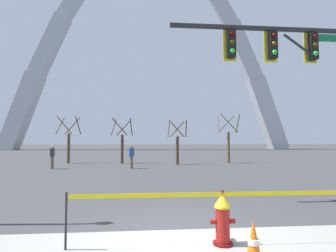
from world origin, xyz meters
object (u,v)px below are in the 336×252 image
Objects in this scene: monument_arch at (149,51)px; pedestrian_walking_left at (52,157)px; pedestrian_standing_center at (131,156)px; traffic_cone_by_hydrant at (254,246)px; fire_hydrant at (222,219)px; traffic_signal_gantry at (303,69)px.

pedestrian_walking_left is (-6.92, -36.37, -19.96)m from monument_arch.
pedestrian_walking_left is 5.26m from pedestrian_standing_center.
traffic_cone_by_hydrant is at bearing -61.23° from pedestrian_walking_left.
pedestrian_walking_left is at bearing 178.56° from pedestrian_standing_center.
fire_hydrant is at bearing -89.15° from monument_arch.
monument_arch is 37.27× the size of pedestrian_standing_center.
pedestrian_walking_left is (-11.44, 9.99, -3.45)m from traffic_signal_gantry.
traffic_signal_gantry is at bearing 49.96° from traffic_cone_by_hydrant.
pedestrian_standing_center is at bearing 100.32° from traffic_cone_by_hydrant.
fire_hydrant is 6.31m from traffic_signal_gantry.
monument_arch is at bearing 87.40° from pedestrian_standing_center.
traffic_signal_gantry is 4.04× the size of pedestrian_walking_left.
traffic_cone_by_hydrant is at bearing -79.17° from fire_hydrant.
traffic_signal_gantry is at bearing -41.14° from pedestrian_walking_left.
traffic_signal_gantry is at bearing -84.43° from monument_arch.
pedestrian_standing_center is (5.26, -0.13, 0.00)m from pedestrian_walking_left.
traffic_signal_gantry is 12.13m from pedestrian_standing_center.
traffic_cone_by_hydrant is (0.18, -0.96, -0.11)m from fire_hydrant.
fire_hydrant is at bearing -79.71° from pedestrian_standing_center.
monument_arch is at bearing 79.23° from pedestrian_walking_left.
traffic_cone_by_hydrant is at bearing -79.68° from pedestrian_standing_center.
fire_hydrant reaches higher than traffic_cone_by_hydrant.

